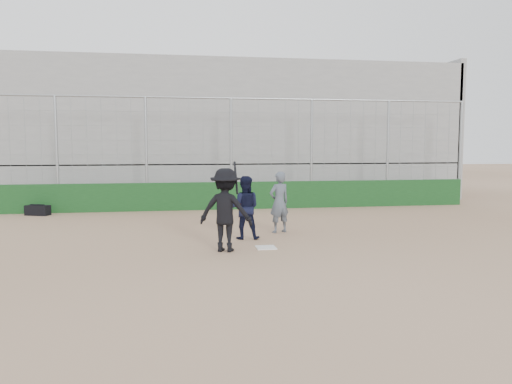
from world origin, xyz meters
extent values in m
plane|color=#826046|center=(0.00, 0.00, 0.00)|extent=(90.00, 90.00, 0.00)
cube|color=white|center=(0.00, 0.00, 0.01)|extent=(0.44, 0.44, 0.02)
cube|color=#133C17|center=(0.00, 7.00, 0.50)|extent=(18.00, 0.25, 1.00)
cylinder|color=gray|center=(0.00, 7.00, 2.00)|extent=(0.10, 0.10, 4.00)
cylinder|color=gray|center=(9.00, 7.00, 2.00)|extent=(0.10, 0.10, 4.00)
cylinder|color=gray|center=(0.00, 7.00, 4.00)|extent=(18.00, 0.07, 0.07)
cube|color=gray|center=(0.00, 11.95, 0.80)|extent=(20.00, 6.70, 1.60)
cube|color=gray|center=(0.00, 11.95, 3.70)|extent=(20.00, 6.70, 4.20)
cube|color=gray|center=(10.00, 11.95, 2.90)|extent=(0.25, 6.70, 6.10)
cylinder|color=gray|center=(0.00, 15.10, 6.80)|extent=(20.00, 0.06, 0.06)
imported|color=black|center=(-0.93, -0.17, 0.92)|extent=(1.34, 1.05, 1.83)
cylinder|color=black|center=(-0.68, -0.02, 1.62)|extent=(0.07, 0.57, 0.71)
imported|color=black|center=(-0.33, 1.15, 0.52)|extent=(0.87, 0.74, 1.03)
sphere|color=maroon|center=(-0.33, 1.15, 0.94)|extent=(0.28, 0.28, 0.28)
imported|color=#4D5662|center=(0.71, 1.94, 0.73)|extent=(0.70, 0.59, 1.47)
cube|color=black|center=(-6.55, 6.43, 0.17)|extent=(0.85, 0.58, 0.34)
cylinder|color=black|center=(-6.55, 6.43, 0.36)|extent=(0.49, 0.21, 0.04)
camera|label=1|loc=(-2.02, -10.98, 2.34)|focal=35.00mm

